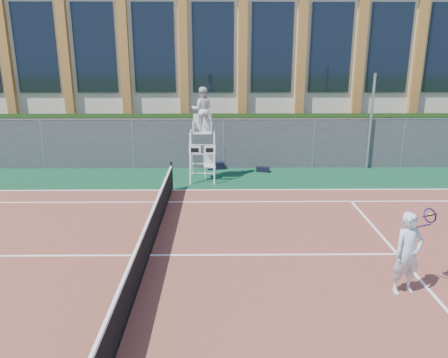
{
  "coord_description": "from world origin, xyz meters",
  "views": [
    {
      "loc": [
        1.82,
        -10.19,
        5.05
      ],
      "look_at": [
        1.95,
        3.0,
        1.18
      ],
      "focal_mm": 35.0,
      "sensor_mm": 36.0,
      "label": 1
    }
  ],
  "objects_px": {
    "plastic_chair": "(209,163)",
    "tennis_player": "(408,253)",
    "steel_pole": "(371,122)",
    "umpire_chair": "(202,112)"
  },
  "relations": [
    {
      "from": "plastic_chair",
      "to": "tennis_player",
      "type": "height_order",
      "value": "tennis_player"
    },
    {
      "from": "steel_pole",
      "to": "umpire_chair",
      "type": "relative_size",
      "value": 1.11
    },
    {
      "from": "tennis_player",
      "to": "plastic_chair",
      "type": "bearing_deg",
      "value": 115.8
    },
    {
      "from": "steel_pole",
      "to": "plastic_chair",
      "type": "distance_m",
      "value": 7.32
    },
    {
      "from": "steel_pole",
      "to": "tennis_player",
      "type": "xyz_separation_m",
      "value": [
        -2.62,
        -10.52,
        -1.14
      ]
    },
    {
      "from": "plastic_chair",
      "to": "umpire_chair",
      "type": "bearing_deg",
      "value": -136.41
    },
    {
      "from": "umpire_chair",
      "to": "tennis_player",
      "type": "height_order",
      "value": "umpire_chair"
    },
    {
      "from": "steel_pole",
      "to": "plastic_chair",
      "type": "height_order",
      "value": "steel_pole"
    },
    {
      "from": "umpire_chair",
      "to": "plastic_chair",
      "type": "distance_m",
      "value": 2.19
    },
    {
      "from": "plastic_chair",
      "to": "tennis_player",
      "type": "distance_m",
      "value": 10.13
    }
  ]
}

